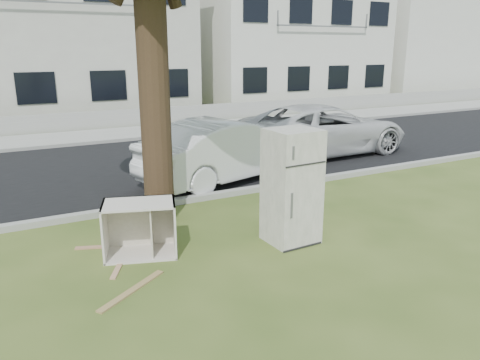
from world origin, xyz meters
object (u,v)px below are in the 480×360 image
cabinet (140,229)px  fridge (292,187)px  car_right (322,129)px  car_center (228,149)px

cabinet → fridge: bearing=2.7°
fridge → car_right: fridge is taller
car_center → car_right: 3.94m
cabinet → car_right: bearing=50.8°
car_center → car_right: size_ratio=0.84×
cabinet → car_right: size_ratio=0.20×
fridge → cabinet: (-2.34, 0.63, -0.51)m
cabinet → car_right: 8.18m
fridge → cabinet: size_ratio=1.73×
cabinet → car_right: car_right is taller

